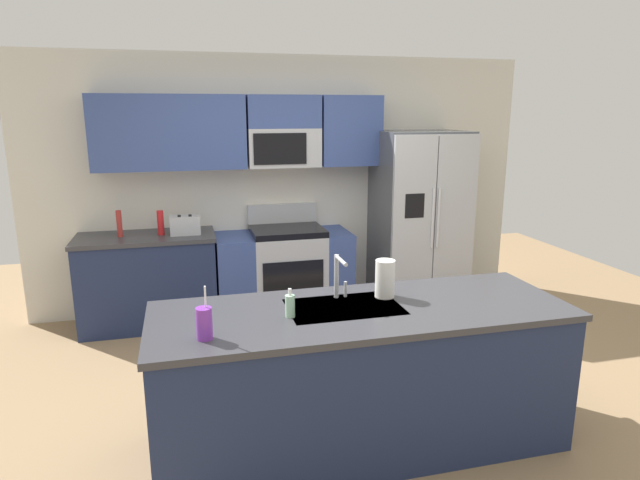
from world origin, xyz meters
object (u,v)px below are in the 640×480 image
(bottle_red, at_px, (161,223))
(toaster, at_px, (185,225))
(range_oven, at_px, (284,271))
(sink_faucet, at_px, (339,273))
(drink_cup_purple, at_px, (204,323))
(soap_dispenser, at_px, (290,306))
(refrigerator, at_px, (419,220))
(pepper_mill, at_px, (119,224))
(paper_towel_roll, at_px, (385,279))

(bottle_red, bearing_deg, toaster, -9.00)
(range_oven, xyz_separation_m, sink_faucet, (-0.05, -2.16, 0.62))
(drink_cup_purple, bearing_deg, soap_dispenser, 21.61)
(sink_faucet, bearing_deg, range_oven, 88.64)
(toaster, relative_size, sink_faucet, 0.99)
(range_oven, height_order, refrigerator, refrigerator)
(range_oven, xyz_separation_m, bottle_red, (-1.18, -0.02, 0.57))
(pepper_mill, bearing_deg, bottle_red, -2.23)
(range_oven, relative_size, bottle_red, 5.81)
(toaster, relative_size, bottle_red, 1.20)
(sink_faucet, distance_m, soap_dispenser, 0.43)
(toaster, height_order, pepper_mill, pepper_mill)
(refrigerator, xyz_separation_m, sink_faucet, (-1.50, -2.09, 0.14))
(refrigerator, height_order, bottle_red, refrigerator)
(pepper_mill, relative_size, sink_faucet, 0.88)
(toaster, height_order, soap_dispenser, toaster)
(bottle_red, xyz_separation_m, sink_faucet, (1.13, -2.14, 0.05))
(refrigerator, bearing_deg, pepper_mill, 178.67)
(refrigerator, relative_size, paper_towel_roll, 7.71)
(range_oven, distance_m, toaster, 1.10)
(bottle_red, bearing_deg, refrigerator, -1.20)
(drink_cup_purple, xyz_separation_m, soap_dispenser, (0.49, 0.19, -0.02))
(refrigerator, bearing_deg, soap_dispenser, -128.71)
(soap_dispenser, bearing_deg, pepper_mill, 115.74)
(refrigerator, height_order, pepper_mill, refrigerator)
(range_oven, xyz_separation_m, drink_cup_purple, (-0.89, -2.58, 0.54))
(refrigerator, height_order, paper_towel_roll, refrigerator)
(toaster, xyz_separation_m, paper_towel_roll, (1.20, -2.14, 0.03))
(pepper_mill, distance_m, bottle_red, 0.37)
(range_oven, height_order, sink_faucet, sink_faucet)
(pepper_mill, bearing_deg, sink_faucet, -55.16)
(refrigerator, xyz_separation_m, drink_cup_purple, (-2.34, -2.50, 0.06))
(sink_faucet, bearing_deg, pepper_mill, 124.84)
(toaster, bearing_deg, soap_dispenser, -76.66)
(pepper_mill, xyz_separation_m, paper_towel_roll, (1.80, -2.19, -0.00))
(range_oven, bearing_deg, sink_faucet, -91.36)
(refrigerator, bearing_deg, paper_towel_roll, -119.57)
(drink_cup_purple, distance_m, soap_dispenser, 0.52)
(toaster, height_order, paper_towel_roll, paper_towel_roll)
(bottle_red, bearing_deg, pepper_mill, 177.77)
(paper_towel_roll, bearing_deg, range_oven, 96.35)
(drink_cup_purple, bearing_deg, paper_towel_roll, 18.62)
(pepper_mill, bearing_deg, refrigerator, -1.33)
(paper_towel_roll, bearing_deg, bottle_red, 123.24)
(pepper_mill, bearing_deg, soap_dispenser, -64.26)
(bottle_red, height_order, soap_dispenser, bottle_red)
(range_oven, relative_size, soap_dispenser, 8.00)
(range_oven, distance_m, soap_dispenser, 2.47)
(bottle_red, bearing_deg, soap_dispenser, -71.81)
(pepper_mill, xyz_separation_m, drink_cup_purple, (0.66, -2.57, -0.04))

